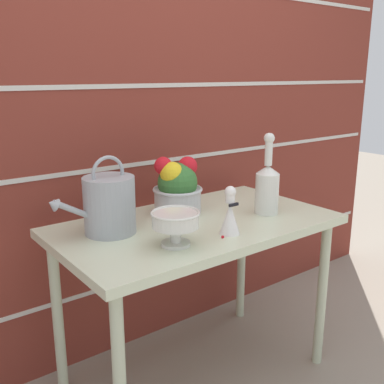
{
  "coord_description": "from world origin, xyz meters",
  "views": [
    {
      "loc": [
        -1.09,
        -1.39,
        1.34
      ],
      "look_at": [
        0.0,
        0.03,
        0.86
      ],
      "focal_mm": 42.0,
      "sensor_mm": 36.0,
      "label": 1
    }
  ],
  "objects_px": {
    "crystal_pedestal_bowl": "(176,222)",
    "figurine_vase": "(230,215)",
    "flower_planter": "(177,187)",
    "watering_can": "(109,204)",
    "glass_decanter": "(267,186)"
  },
  "relations": [
    {
      "from": "figurine_vase",
      "to": "crystal_pedestal_bowl",
      "type": "bearing_deg",
      "value": 173.35
    },
    {
      "from": "crystal_pedestal_bowl",
      "to": "figurine_vase",
      "type": "bearing_deg",
      "value": -6.65
    },
    {
      "from": "crystal_pedestal_bowl",
      "to": "glass_decanter",
      "type": "distance_m",
      "value": 0.54
    },
    {
      "from": "flower_planter",
      "to": "figurine_vase",
      "type": "height_order",
      "value": "flower_planter"
    },
    {
      "from": "glass_decanter",
      "to": "figurine_vase",
      "type": "xyz_separation_m",
      "value": [
        -0.3,
        -0.1,
        -0.05
      ]
    },
    {
      "from": "crystal_pedestal_bowl",
      "to": "glass_decanter",
      "type": "xyz_separation_m",
      "value": [
        0.54,
        0.07,
        0.03
      ]
    },
    {
      "from": "flower_planter",
      "to": "watering_can",
      "type": "bearing_deg",
      "value": -172.05
    },
    {
      "from": "watering_can",
      "to": "flower_planter",
      "type": "xyz_separation_m",
      "value": [
        0.35,
        0.05,
        0.0
      ]
    },
    {
      "from": "glass_decanter",
      "to": "watering_can",
      "type": "bearing_deg",
      "value": 164.0
    },
    {
      "from": "watering_can",
      "to": "glass_decanter",
      "type": "bearing_deg",
      "value": -16.0
    },
    {
      "from": "watering_can",
      "to": "figurine_vase",
      "type": "relative_size",
      "value": 1.81
    },
    {
      "from": "flower_planter",
      "to": "figurine_vase",
      "type": "xyz_separation_m",
      "value": [
        0.01,
        -0.34,
        -0.04
      ]
    },
    {
      "from": "watering_can",
      "to": "crystal_pedestal_bowl",
      "type": "xyz_separation_m",
      "value": [
        0.13,
        -0.26,
        -0.02
      ]
    },
    {
      "from": "watering_can",
      "to": "flower_planter",
      "type": "distance_m",
      "value": 0.36
    },
    {
      "from": "crystal_pedestal_bowl",
      "to": "figurine_vase",
      "type": "height_order",
      "value": "figurine_vase"
    }
  ]
}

